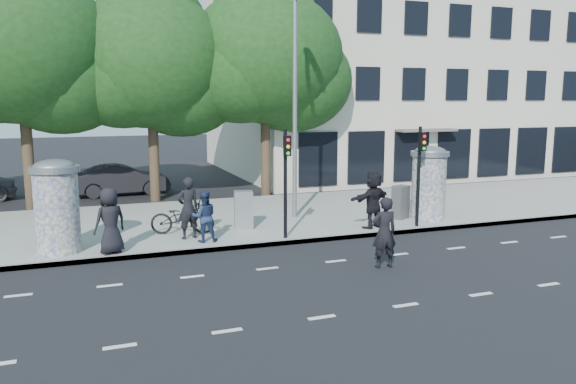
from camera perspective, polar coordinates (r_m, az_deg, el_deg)
name	(u,v)px	position (r m, az deg, el deg)	size (l,w,h in m)	color
ground	(359,276)	(14.54, 7.23, -8.46)	(120.00, 120.00, 0.00)	black
sidewalk	(267,216)	(21.23, -2.11, -2.48)	(40.00, 8.00, 0.15)	gray
curb	(307,241)	(17.62, 1.90, -4.96)	(40.00, 0.10, 0.16)	slate
lane_dash_near	(406,305)	(12.74, 11.87, -11.19)	(32.00, 0.12, 0.01)	silver
lane_dash_far	(336,261)	(15.74, 4.87, -7.01)	(32.00, 0.12, 0.01)	silver
ad_column_left	(57,204)	(17.02, -22.46, -1.14)	(1.36, 1.36, 2.65)	beige
ad_column_right	(429,181)	(20.77, 14.12, 1.08)	(1.36, 1.36, 2.65)	beige
traffic_pole_near	(286,172)	(17.22, -0.21, 2.02)	(0.22, 0.31, 3.40)	black
traffic_pole_far	(420,166)	(19.38, 13.26, 2.60)	(0.22, 0.31, 3.40)	black
street_lamp	(296,89)	(20.24, 0.77, 10.39)	(0.25, 0.93, 8.00)	slate
tree_mid_left	(20,46)	(24.93, -25.60, 13.23)	(7.20, 7.20, 9.57)	#38281C
tree_near_left	(150,61)	(25.18, -13.82, 12.82)	(6.80, 6.80, 8.97)	#38281C
tree_center	(265,57)	(25.88, -2.35, 13.53)	(7.00, 7.00, 9.30)	#38281C
building	(384,75)	(37.18, 9.74, 11.65)	(20.30, 15.85, 12.00)	beige
ped_a	(110,221)	(16.46, -17.62, -2.81)	(0.91, 0.60, 1.87)	black
ped_b	(188,208)	(17.64, -10.12, -1.61)	(0.70, 0.46, 1.93)	black
ped_c	(204,216)	(17.20, -8.50, -2.47)	(0.76, 0.59, 1.57)	#1E2C4D
ped_f	(373,200)	(19.06, 8.63, -0.79)	(1.77, 0.64, 1.91)	black
man_road	(384,232)	(15.11, 9.75, -4.08)	(0.70, 0.46, 1.91)	black
bicycle	(182,218)	(18.36, -10.68, -2.58)	(2.03, 0.71, 1.07)	black
cabinet_left	(244,210)	(18.82, -4.54, -1.82)	(0.61, 0.44, 1.28)	gray
cabinet_right	(400,202)	(20.76, 11.35, -1.01)	(0.58, 0.42, 1.21)	#5D5F61
car_mid	(121,180)	(27.43, -16.57, 1.20)	(4.35, 1.52, 1.43)	black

